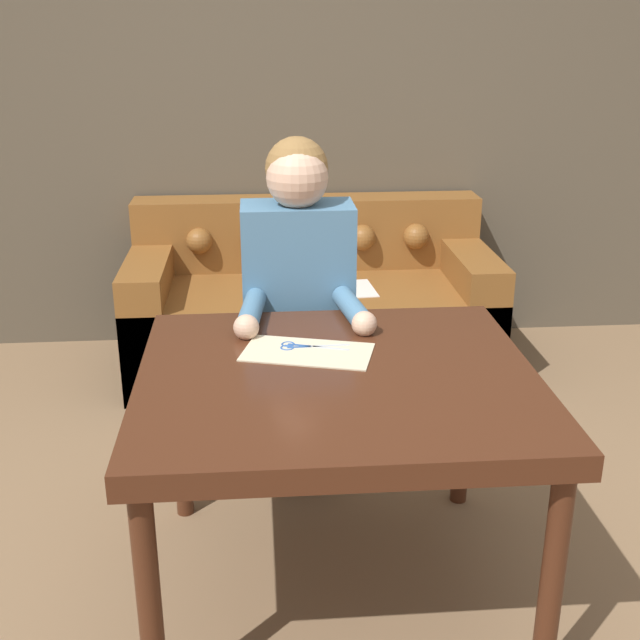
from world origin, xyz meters
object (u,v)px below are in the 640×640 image
(person, at_px, (298,316))
(scissors, at_px, (302,347))
(dining_table, at_px, (337,396))
(couch, at_px, (311,308))

(person, relative_size, scissors, 6.12)
(person, xyz_separation_m, scissors, (-0.01, -0.47, 0.08))
(dining_table, bearing_deg, scissors, 115.26)
(dining_table, height_order, scissors, scissors)
(dining_table, height_order, person, person)
(person, bearing_deg, couch, 83.74)
(person, height_order, scissors, person)
(dining_table, xyz_separation_m, person, (-0.07, 0.66, 0.00))
(couch, distance_m, person, 1.15)
(dining_table, distance_m, scissors, 0.22)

